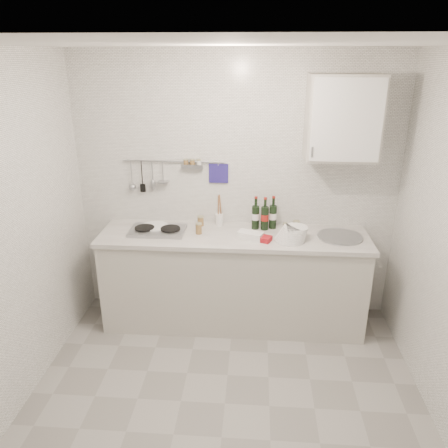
% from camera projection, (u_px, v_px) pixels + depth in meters
% --- Properties ---
extents(floor, '(3.00, 3.00, 0.00)m').
position_uv_depth(floor, '(225.00, 404.00, 3.27)').
color(floor, slate).
rests_on(floor, ground).
extents(ceiling, '(3.00, 3.00, 0.00)m').
position_uv_depth(ceiling, '(225.00, 44.00, 2.36)').
color(ceiling, silver).
rests_on(ceiling, back_wall).
extents(back_wall, '(3.00, 0.02, 2.50)m').
position_uv_depth(back_wall, '(236.00, 190.00, 4.12)').
color(back_wall, silver).
rests_on(back_wall, floor).
extents(wall_left, '(0.02, 2.80, 2.50)m').
position_uv_depth(wall_left, '(2.00, 246.00, 2.92)').
color(wall_left, silver).
rests_on(wall_left, floor).
extents(counter, '(2.44, 0.64, 0.96)m').
position_uv_depth(counter, '(234.00, 281.00, 4.14)').
color(counter, '#B1ADA3').
rests_on(counter, floor).
extents(wall_rail, '(0.98, 0.09, 0.34)m').
position_uv_depth(wall_rail, '(172.00, 171.00, 4.06)').
color(wall_rail, '#93969B').
rests_on(wall_rail, back_wall).
extents(wall_cabinet, '(0.60, 0.38, 0.70)m').
position_uv_depth(wall_cabinet, '(343.00, 118.00, 3.63)').
color(wall_cabinet, '#B1ADA3').
rests_on(wall_cabinet, back_wall).
extents(plate_stack_hob, '(0.27, 0.26, 0.04)m').
position_uv_depth(plate_stack_hob, '(154.00, 228.00, 4.06)').
color(plate_stack_hob, teal).
rests_on(plate_stack_hob, counter).
extents(plate_stack_sink, '(0.29, 0.27, 0.13)m').
position_uv_depth(plate_stack_sink, '(292.00, 234.00, 3.82)').
color(plate_stack_sink, white).
rests_on(plate_stack_sink, counter).
extents(wine_bottles, '(0.23, 0.12, 0.31)m').
position_uv_depth(wine_bottles, '(265.00, 213.00, 4.03)').
color(wine_bottles, black).
rests_on(wine_bottles, counter).
extents(butter_dish, '(0.24, 0.18, 0.07)m').
position_uv_depth(butter_dish, '(250.00, 235.00, 3.85)').
color(butter_dish, white).
rests_on(butter_dish, counter).
extents(strawberry_punnet, '(0.14, 0.14, 0.04)m').
position_uv_depth(strawberry_punnet, '(265.00, 239.00, 3.80)').
color(strawberry_punnet, '#A4121F').
rests_on(strawberry_punnet, counter).
extents(utensil_crock, '(0.08, 0.08, 0.31)m').
position_uv_depth(utensil_crock, '(219.00, 218.00, 4.14)').
color(utensil_crock, white).
rests_on(utensil_crock, counter).
extents(jar_a, '(0.06, 0.06, 0.10)m').
position_uv_depth(jar_a, '(201.00, 221.00, 4.14)').
color(jar_a, brown).
rests_on(jar_a, counter).
extents(jar_b, '(0.07, 0.07, 0.09)m').
position_uv_depth(jar_b, '(296.00, 225.00, 4.04)').
color(jar_b, brown).
rests_on(jar_b, counter).
extents(jar_c, '(0.06, 0.06, 0.08)m').
position_uv_depth(jar_c, '(286.00, 227.00, 4.00)').
color(jar_c, brown).
rests_on(jar_c, counter).
extents(jar_d, '(0.06, 0.06, 0.10)m').
position_uv_depth(jar_d, '(199.00, 228.00, 3.95)').
color(jar_d, brown).
rests_on(jar_d, counter).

